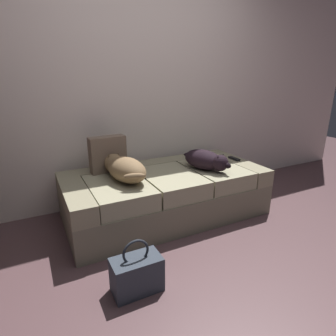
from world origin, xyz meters
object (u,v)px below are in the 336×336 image
object	(u,v)px
dog_tan	(124,168)
throw_pillow	(108,154)
couch	(166,193)
dog_dark	(206,160)
tv_remote	(234,159)
handbag	(137,274)

from	to	relation	value
dog_tan	throw_pillow	bearing A→B (deg)	101.29
couch	throw_pillow	bearing A→B (deg)	151.97
dog_tan	couch	bearing A→B (deg)	5.40
dog_tan	dog_dark	size ratio (longest dim) A/B	1.14
dog_tan	tv_remote	bearing A→B (deg)	2.43
dog_dark	throw_pillow	bearing A→B (deg)	156.37
dog_tan	handbag	distance (m)	0.96
couch	throw_pillow	size ratio (longest dim) A/B	5.64
couch	dog_tan	xyz separation A→B (m)	(-0.43, -0.04, 0.34)
throw_pillow	handbag	size ratio (longest dim) A/B	0.90
dog_dark	throw_pillow	world-z (taller)	throw_pillow
handbag	couch	bearing A→B (deg)	53.44
throw_pillow	dog_dark	bearing A→B (deg)	-23.63
dog_tan	dog_dark	distance (m)	0.81
tv_remote	handbag	size ratio (longest dim) A/B	0.40
couch	dog_dark	world-z (taller)	dog_dark
tv_remote	dog_dark	bearing A→B (deg)	-165.29
dog_tan	dog_dark	bearing A→B (deg)	-5.69
dog_dark	tv_remote	distance (m)	0.50
dog_dark	handbag	distance (m)	1.33
throw_pillow	handbag	world-z (taller)	throw_pillow
dog_dark	throw_pillow	size ratio (longest dim) A/B	1.59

